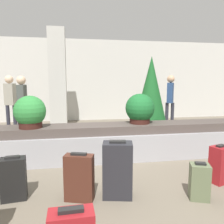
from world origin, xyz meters
TOP-DOWN VIEW (x-y plane):
  - ground_plane at (0.00, 0.00)m, footprint 18.00×18.00m
  - back_wall at (0.00, 6.04)m, footprint 18.00×0.06m
  - carousel at (0.00, 1.42)m, footprint 6.81×0.74m
  - pillar at (-1.26, 4.39)m, footprint 0.52×0.52m
  - suitcase_1 at (-1.54, 0.06)m, footprint 0.33×0.23m
  - suitcase_2 at (1.46, 0.06)m, footprint 0.32×0.29m
  - suitcase_4 at (-0.18, -0.09)m, footprint 0.43×0.33m
  - suitcase_5 at (-0.69, -0.10)m, footprint 0.41×0.27m
  - suitcase_6 at (0.88, -0.33)m, footprint 0.30×0.27m
  - potted_plant_0 at (0.59, 1.45)m, footprint 0.59×0.59m
  - potted_plant_1 at (-1.55, 1.35)m, footprint 0.58×0.58m
  - traveler_0 at (2.43, 4.08)m, footprint 0.32×0.37m
  - traveler_1 at (-2.15, 3.40)m, footprint 0.31×0.33m
  - traveler_2 at (-2.70, 4.31)m, footprint 0.36×0.29m
  - decorated_tree at (1.23, 2.63)m, footprint 0.98×0.98m

SIDE VIEW (x-z plane):
  - ground_plane at x=0.00m, z-range 0.00..0.00m
  - suitcase_6 at x=0.88m, z-range -0.01..0.49m
  - suitcase_1 at x=-1.54m, z-range -0.01..0.58m
  - suitcase_2 at x=1.46m, z-range -0.01..0.59m
  - suitcase_5 at x=-0.69m, z-range -0.01..0.63m
  - carousel at x=0.00m, z-range -0.02..0.68m
  - suitcase_4 at x=-0.18m, z-range -0.01..0.77m
  - potted_plant_1 at x=-1.55m, z-range 0.68..1.28m
  - potted_plant_0 at x=0.59m, z-range 0.68..1.29m
  - traveler_1 at x=-2.15m, z-range 0.17..1.88m
  - traveler_2 at x=-2.70m, z-range 0.18..1.92m
  - traveler_0 at x=2.43m, z-range 0.18..1.95m
  - decorated_tree at x=1.23m, z-range 0.09..2.29m
  - back_wall at x=0.00m, z-range 0.00..3.20m
  - pillar at x=-1.26m, z-range 0.00..3.20m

